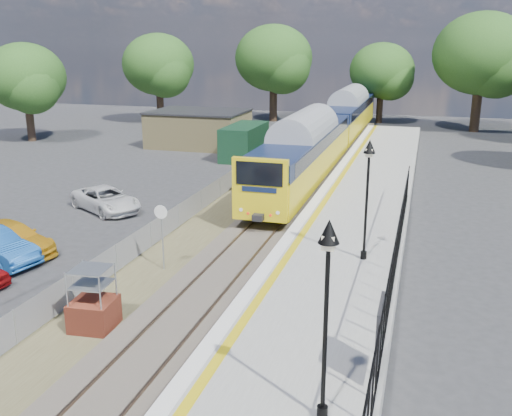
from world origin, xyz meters
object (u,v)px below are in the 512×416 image
at_px(brick_plinth, 93,300).
at_px(speed_sign, 162,227).
at_px(car_white, 106,199).
at_px(victorian_lamp_north, 368,172).
at_px(car_yellow, 11,239).
at_px(victorian_lamp_south, 327,275).
at_px(train, 331,128).

distance_m(brick_plinth, speed_sign, 5.15).
xyz_separation_m(brick_plinth, car_white, (-6.70, 11.97, -0.37)).
distance_m(victorian_lamp_north, car_yellow, 15.50).
xyz_separation_m(brick_plinth, speed_sign, (-0.00, 5.08, 0.86)).
xyz_separation_m(victorian_lamp_south, victorian_lamp_north, (-0.20, 10.00, 0.00)).
relative_size(speed_sign, car_white, 0.60).
bearing_deg(victorian_lamp_south, car_white, 133.32).
height_order(victorian_lamp_north, train, victorian_lamp_north).
bearing_deg(victorian_lamp_south, speed_sign, 132.63).
height_order(victorian_lamp_north, car_yellow, victorian_lamp_north).
bearing_deg(train, victorian_lamp_north, -77.74).
xyz_separation_m(speed_sign, car_white, (-6.70, 6.90, -1.23)).
bearing_deg(train, car_yellow, -110.65).
bearing_deg(speed_sign, train, 84.75).
bearing_deg(car_yellow, victorian_lamp_north, -67.76).
bearing_deg(car_white, brick_plinth, -121.04).
bearing_deg(brick_plinth, car_white, 119.23).
relative_size(car_yellow, car_white, 1.00).
bearing_deg(victorian_lamp_north, car_yellow, -174.79).
height_order(victorian_lamp_north, car_white, victorian_lamp_north).
distance_m(victorian_lamp_south, victorian_lamp_north, 10.00).
bearing_deg(car_white, speed_sign, -106.11).
distance_m(victorian_lamp_south, train, 34.88).
xyz_separation_m(victorian_lamp_north, train, (-5.30, 24.39, -1.96)).
height_order(brick_plinth, car_yellow, brick_plinth).
xyz_separation_m(train, car_yellow, (-9.71, -25.76, -1.67)).
relative_size(victorian_lamp_north, brick_plinth, 2.17).
xyz_separation_m(train, car_white, (-9.20, -18.80, -1.70)).
bearing_deg(car_white, train, 3.65).
bearing_deg(car_white, victorian_lamp_north, -81.35).
relative_size(train, car_white, 8.80).
relative_size(brick_plinth, car_yellow, 0.46).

